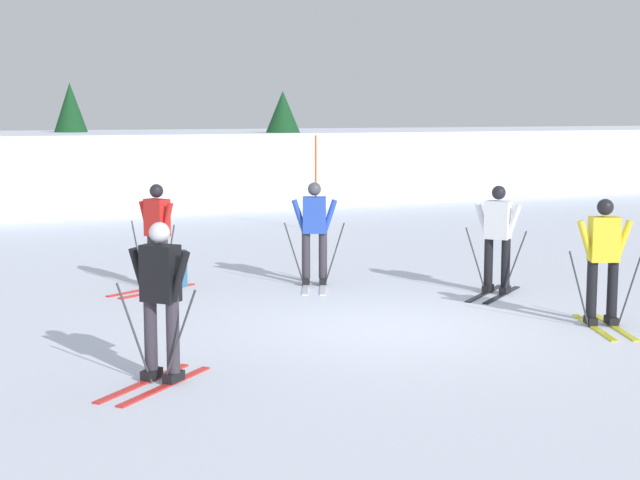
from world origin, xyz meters
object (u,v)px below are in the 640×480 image
skier_blue (314,228)px  trail_marker_pole (316,183)px  conifer_far_left (283,134)px  skier_white (498,233)px  skier_red (157,233)px  conifer_far_centre (71,134)px  skier_yellow (604,258)px  skier_black (162,293)px

skier_blue → trail_marker_pole: trail_marker_pole is taller
skier_blue → conifer_far_left: bearing=68.3°
conifer_far_left → skier_white: bearing=-100.7°
skier_red → trail_marker_pole: (5.75, 6.02, 0.24)m
conifer_far_centre → conifer_far_left: bearing=-31.8°
skier_yellow → trail_marker_pole: trail_marker_pole is taller
conifer_far_left → skier_black: bearing=-117.6°
skier_black → conifer_far_left: conifer_far_left is taller
skier_red → skier_yellow: same height
skier_white → skier_yellow: bearing=-93.5°
skier_blue → skier_yellow: size_ratio=1.00×
trail_marker_pole → conifer_far_left: conifer_far_left is taller
skier_white → skier_red: 5.44m
skier_yellow → conifer_far_centre: size_ratio=0.45×
skier_yellow → trail_marker_pole: size_ratio=0.74×
skier_black → skier_white: bearing=22.4°
conifer_far_left → skier_red: bearing=-122.1°
trail_marker_pole → skier_black: bearing=-122.7°
skier_white → skier_red: bearing=150.7°
skier_black → conifer_far_centre: conifer_far_centre is taller
skier_blue → skier_black: same height
skier_red → conifer_far_left: conifer_far_left is taller
skier_blue → skier_yellow: 4.95m
skier_blue → conifer_far_centre: bearing=92.1°
skier_black → conifer_far_left: bearing=62.4°
skier_white → skier_blue: bearing=139.6°
skier_blue → trail_marker_pole: size_ratio=0.74×
conifer_far_left → trail_marker_pole: bearing=-106.5°
skier_blue → conifer_far_left: conifer_far_left is taller
skier_yellow → skier_black: bearing=-179.7°
skier_blue → conifer_far_left: size_ratio=0.49×
skier_red → skier_yellow: bearing=-48.6°
skier_white → conifer_far_left: 14.96m
skier_yellow → skier_black: 6.08m
skier_white → trail_marker_pole: (1.00, 8.69, 0.20)m
skier_blue → skier_black: size_ratio=1.00×
skier_blue → conifer_far_centre: conifer_far_centre is taller
skier_white → skier_yellow: same height
conifer_far_centre → skier_blue: bearing=-87.9°
skier_yellow → conifer_far_centre: conifer_far_centre is taller
conifer_far_left → conifer_far_centre: (-5.66, 3.51, -0.00)m
conifer_far_left → conifer_far_centre: 6.66m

